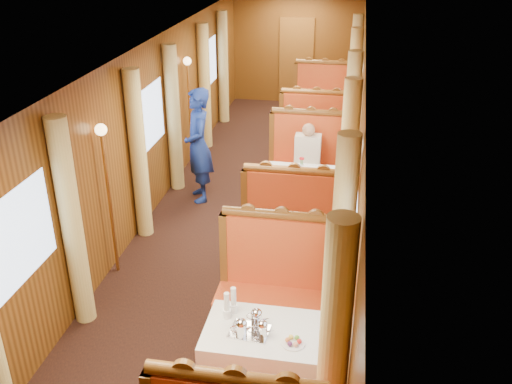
% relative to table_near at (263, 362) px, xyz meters
% --- Properties ---
extents(floor, '(3.00, 12.00, 0.01)m').
position_rel_table_near_xyz_m(floor, '(-0.75, 3.50, -0.38)').
color(floor, black).
rests_on(floor, ground).
extents(ceiling, '(3.00, 12.00, 0.01)m').
position_rel_table_near_xyz_m(ceiling, '(-0.75, 3.50, 2.12)').
color(ceiling, silver).
rests_on(ceiling, wall_left).
extents(wall_far, '(3.00, 0.01, 2.50)m').
position_rel_table_near_xyz_m(wall_far, '(-0.75, 9.50, 0.88)').
color(wall_far, brown).
rests_on(wall_far, floor).
extents(wall_left, '(0.01, 12.00, 2.50)m').
position_rel_table_near_xyz_m(wall_left, '(-2.25, 3.50, 0.88)').
color(wall_left, brown).
rests_on(wall_left, floor).
extents(wall_right, '(0.01, 12.00, 2.50)m').
position_rel_table_near_xyz_m(wall_right, '(0.75, 3.50, 0.88)').
color(wall_right, brown).
rests_on(wall_right, floor).
extents(doorway_far, '(0.80, 0.04, 2.00)m').
position_rel_table_near_xyz_m(doorway_far, '(-0.75, 9.47, 0.62)').
color(doorway_far, brown).
rests_on(doorway_far, floor).
extents(table_near, '(1.05, 0.72, 0.75)m').
position_rel_table_near_xyz_m(table_near, '(0.00, 0.00, 0.00)').
color(table_near, white).
rests_on(table_near, floor).
extents(banquette_near_aft, '(1.30, 0.55, 1.34)m').
position_rel_table_near_xyz_m(banquette_near_aft, '(0.00, 1.01, 0.05)').
color(banquette_near_aft, red).
rests_on(banquette_near_aft, floor).
extents(table_mid, '(1.05, 0.72, 0.75)m').
position_rel_table_near_xyz_m(table_mid, '(0.00, 3.50, 0.00)').
color(table_mid, white).
rests_on(table_mid, floor).
extents(banquette_mid_fwd, '(1.30, 0.55, 1.34)m').
position_rel_table_near_xyz_m(banquette_mid_fwd, '(0.00, 2.49, 0.05)').
color(banquette_mid_fwd, red).
rests_on(banquette_mid_fwd, floor).
extents(banquette_mid_aft, '(1.30, 0.55, 1.34)m').
position_rel_table_near_xyz_m(banquette_mid_aft, '(0.00, 4.51, 0.05)').
color(banquette_mid_aft, red).
rests_on(banquette_mid_aft, floor).
extents(table_far, '(1.05, 0.72, 0.75)m').
position_rel_table_near_xyz_m(table_far, '(0.00, 7.00, 0.00)').
color(table_far, white).
rests_on(table_far, floor).
extents(banquette_far_fwd, '(1.30, 0.55, 1.34)m').
position_rel_table_near_xyz_m(banquette_far_fwd, '(0.00, 5.99, 0.05)').
color(banquette_far_fwd, red).
rests_on(banquette_far_fwd, floor).
extents(banquette_far_aft, '(1.30, 0.55, 1.34)m').
position_rel_table_near_xyz_m(banquette_far_aft, '(0.00, 8.01, 0.05)').
color(banquette_far_aft, red).
rests_on(banquette_far_aft, floor).
extents(tea_tray, '(0.36, 0.29, 0.01)m').
position_rel_table_near_xyz_m(tea_tray, '(-0.12, -0.05, 0.38)').
color(tea_tray, silver).
rests_on(tea_tray, table_near).
extents(teapot_left, '(0.20, 0.17, 0.14)m').
position_rel_table_near_xyz_m(teapot_left, '(-0.17, -0.13, 0.45)').
color(teapot_left, silver).
rests_on(teapot_left, tea_tray).
extents(teapot_right, '(0.19, 0.16, 0.13)m').
position_rel_table_near_xyz_m(teapot_right, '(0.01, -0.09, 0.44)').
color(teapot_right, silver).
rests_on(teapot_right, tea_tray).
extents(teapot_back, '(0.19, 0.16, 0.14)m').
position_rel_table_near_xyz_m(teapot_back, '(-0.07, 0.04, 0.45)').
color(teapot_back, silver).
rests_on(teapot_back, tea_tray).
extents(fruit_plate, '(0.20, 0.20, 0.05)m').
position_rel_table_near_xyz_m(fruit_plate, '(0.28, -0.14, 0.39)').
color(fruit_plate, white).
rests_on(fruit_plate, table_near).
extents(cup_inboard, '(0.08, 0.08, 0.26)m').
position_rel_table_near_xyz_m(cup_inboard, '(-0.35, 0.12, 0.48)').
color(cup_inboard, white).
rests_on(cup_inboard, table_near).
extents(cup_outboard, '(0.08, 0.08, 0.26)m').
position_rel_table_near_xyz_m(cup_outboard, '(-0.31, 0.21, 0.48)').
color(cup_outboard, white).
rests_on(cup_outboard, table_near).
extents(rose_vase_mid, '(0.06, 0.06, 0.36)m').
position_rel_table_near_xyz_m(rose_vase_mid, '(-0.01, 3.48, 0.55)').
color(rose_vase_mid, silver).
rests_on(rose_vase_mid, table_mid).
extents(rose_vase_far, '(0.06, 0.06, 0.36)m').
position_rel_table_near_xyz_m(rose_vase_far, '(-0.04, 6.96, 0.55)').
color(rose_vase_far, silver).
rests_on(rose_vase_far, table_far).
extents(window_left_near, '(0.01, 1.20, 0.90)m').
position_rel_table_near_xyz_m(window_left_near, '(-2.24, 0.00, 1.07)').
color(window_left_near, '#98ADCC').
rests_on(window_left_near, wall_left).
extents(curtain_left_near_b, '(0.22, 0.22, 2.35)m').
position_rel_table_near_xyz_m(curtain_left_near_b, '(-2.13, 0.78, 0.80)').
color(curtain_left_near_b, '#D8BF6E').
rests_on(curtain_left_near_b, floor).
extents(window_right_near, '(0.01, 1.20, 0.90)m').
position_rel_table_near_xyz_m(window_right_near, '(0.74, 0.00, 1.07)').
color(window_right_near, '#98ADCC').
rests_on(window_right_near, wall_right).
extents(curtain_right_near_a, '(0.22, 0.22, 2.35)m').
position_rel_table_near_xyz_m(curtain_right_near_a, '(0.63, -0.78, 0.80)').
color(curtain_right_near_a, '#D8BF6E').
rests_on(curtain_right_near_a, floor).
extents(curtain_right_near_b, '(0.22, 0.22, 2.35)m').
position_rel_table_near_xyz_m(curtain_right_near_b, '(0.63, 0.78, 0.80)').
color(curtain_right_near_b, '#D8BF6E').
rests_on(curtain_right_near_b, floor).
extents(window_left_mid, '(0.01, 1.20, 0.90)m').
position_rel_table_near_xyz_m(window_left_mid, '(-2.24, 3.50, 1.07)').
color(window_left_mid, '#98ADCC').
rests_on(window_left_mid, wall_left).
extents(curtain_left_mid_a, '(0.22, 0.22, 2.35)m').
position_rel_table_near_xyz_m(curtain_left_mid_a, '(-2.13, 2.72, 0.80)').
color(curtain_left_mid_a, '#D8BF6E').
rests_on(curtain_left_mid_a, floor).
extents(curtain_left_mid_b, '(0.22, 0.22, 2.35)m').
position_rel_table_near_xyz_m(curtain_left_mid_b, '(-2.13, 4.28, 0.80)').
color(curtain_left_mid_b, '#D8BF6E').
rests_on(curtain_left_mid_b, floor).
extents(window_right_mid, '(0.01, 1.20, 0.90)m').
position_rel_table_near_xyz_m(window_right_mid, '(0.74, 3.50, 1.07)').
color(window_right_mid, '#98ADCC').
rests_on(window_right_mid, wall_right).
extents(curtain_right_mid_a, '(0.22, 0.22, 2.35)m').
position_rel_table_near_xyz_m(curtain_right_mid_a, '(0.63, 2.72, 0.80)').
color(curtain_right_mid_a, '#D8BF6E').
rests_on(curtain_right_mid_a, floor).
extents(curtain_right_mid_b, '(0.22, 0.22, 2.35)m').
position_rel_table_near_xyz_m(curtain_right_mid_b, '(0.63, 4.28, 0.80)').
color(curtain_right_mid_b, '#D8BF6E').
rests_on(curtain_right_mid_b, floor).
extents(window_left_far, '(0.01, 1.20, 0.90)m').
position_rel_table_near_xyz_m(window_left_far, '(-2.24, 7.00, 1.07)').
color(window_left_far, '#98ADCC').
rests_on(window_left_far, wall_left).
extents(curtain_left_far_a, '(0.22, 0.22, 2.35)m').
position_rel_table_near_xyz_m(curtain_left_far_a, '(-2.13, 6.22, 0.80)').
color(curtain_left_far_a, '#D8BF6E').
rests_on(curtain_left_far_a, floor).
extents(curtain_left_far_b, '(0.22, 0.22, 2.35)m').
position_rel_table_near_xyz_m(curtain_left_far_b, '(-2.13, 7.78, 0.80)').
color(curtain_left_far_b, '#D8BF6E').
rests_on(curtain_left_far_b, floor).
extents(window_right_far, '(0.01, 1.20, 0.90)m').
position_rel_table_near_xyz_m(window_right_far, '(0.74, 7.00, 1.07)').
color(window_right_far, '#98ADCC').
rests_on(window_right_far, wall_right).
extents(curtain_right_far_a, '(0.22, 0.22, 2.35)m').
position_rel_table_near_xyz_m(curtain_right_far_a, '(0.63, 6.22, 0.80)').
color(curtain_right_far_a, '#D8BF6E').
rests_on(curtain_right_far_a, floor).
extents(curtain_right_far_b, '(0.22, 0.22, 2.35)m').
position_rel_table_near_xyz_m(curtain_right_far_b, '(0.63, 7.78, 0.80)').
color(curtain_right_far_b, '#D8BF6E').
rests_on(curtain_right_far_b, floor).
extents(sconce_left_fore, '(0.14, 0.14, 1.95)m').
position_rel_table_near_xyz_m(sconce_left_fore, '(-2.15, 1.75, 1.01)').
color(sconce_left_fore, '#BF8C3F').
rests_on(sconce_left_fore, floor).
extents(sconce_right_fore, '(0.14, 0.14, 1.95)m').
position_rel_table_near_xyz_m(sconce_right_fore, '(0.65, 1.75, 1.01)').
color(sconce_right_fore, '#BF8C3F').
rests_on(sconce_right_fore, floor).
extents(sconce_left_aft, '(0.14, 0.14, 1.95)m').
position_rel_table_near_xyz_m(sconce_left_aft, '(-2.15, 5.25, 1.01)').
color(sconce_left_aft, '#BF8C3F').
rests_on(sconce_left_aft, floor).
extents(sconce_right_aft, '(0.14, 0.14, 1.95)m').
position_rel_table_near_xyz_m(sconce_right_aft, '(0.65, 5.25, 1.01)').
color(sconce_right_aft, '#BF8C3F').
rests_on(sconce_right_aft, floor).
extents(steward, '(0.66, 0.77, 1.79)m').
position_rel_table_near_xyz_m(steward, '(-1.65, 3.94, 0.52)').
color(steward, navy).
rests_on(steward, floor).
extents(passenger, '(0.40, 0.44, 0.76)m').
position_rel_table_near_xyz_m(passenger, '(-0.00, 4.30, 0.37)').
color(passenger, beige).
rests_on(passenger, banquette_mid_aft).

